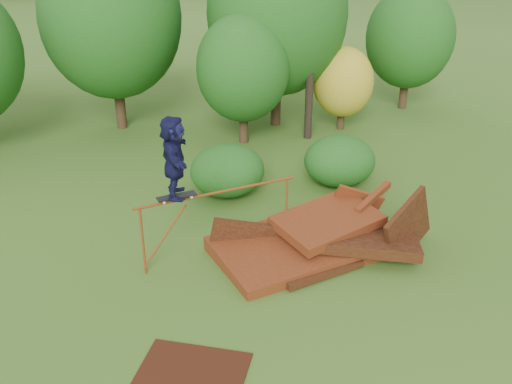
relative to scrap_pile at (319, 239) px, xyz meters
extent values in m
plane|color=#2D5116|center=(-0.69, -1.62, -0.34)|extent=(240.00, 240.00, 0.00)
cube|color=#51210E|center=(-0.52, 0.02, -0.16)|extent=(4.45, 3.35, 0.66)
cube|color=black|center=(0.98, -0.28, 0.08)|extent=(3.09, 2.47, 0.52)
cube|color=#51210E|center=(0.28, 0.22, 0.36)|extent=(2.90, 2.42, 0.52)
cube|color=black|center=(2.08, -0.48, 0.31)|extent=(1.80, 1.15, 1.98)
cube|color=#51210E|center=(1.28, 1.02, 0.21)|extent=(1.49, 0.67, 1.49)
cube|color=black|center=(-1.72, 0.42, 0.01)|extent=(1.92, 0.28, 1.23)
cube|color=black|center=(-0.22, -1.18, -0.22)|extent=(2.02, 0.73, 0.17)
cube|color=#51210E|center=(1.68, 0.72, 0.61)|extent=(1.36, 1.10, 0.39)
cylinder|color=brown|center=(-4.20, -0.03, 0.51)|extent=(0.06, 0.06, 1.69)
cylinder|color=brown|center=(-0.62, 0.77, 0.51)|extent=(0.06, 0.06, 1.69)
cylinder|color=brown|center=(-2.41, 0.37, 1.36)|extent=(3.89, 0.92, 0.06)
cube|color=black|center=(-3.37, 0.16, 1.47)|extent=(0.92, 0.43, 0.03)
cylinder|color=beige|center=(-3.66, -0.01, 1.42)|extent=(0.07, 0.04, 0.06)
cylinder|color=beige|center=(-3.70, 0.18, 1.42)|extent=(0.07, 0.04, 0.06)
cylinder|color=beige|center=(-3.04, 0.13, 1.42)|extent=(0.07, 0.04, 0.06)
cylinder|color=beige|center=(-3.08, 0.32, 1.42)|extent=(0.07, 0.04, 0.06)
imported|color=#121238|center=(-3.37, 0.16, 2.41)|extent=(0.72, 1.77, 1.86)
cube|color=#34150B|center=(-3.56, -3.47, -0.32)|extent=(2.35, 2.08, 0.03)
cylinder|color=black|center=(-4.54, 10.62, 0.80)|extent=(0.39, 0.39, 2.27)
ellipsoid|color=#134111|center=(-4.54, 10.62, 3.86)|extent=(5.14, 5.14, 5.91)
cylinder|color=black|center=(-0.22, 7.93, 0.42)|extent=(0.33, 0.33, 1.50)
ellipsoid|color=#134111|center=(-0.22, 7.93, 2.40)|extent=(3.28, 3.28, 3.77)
cylinder|color=black|center=(1.44, 9.62, 0.81)|extent=(0.40, 0.40, 2.29)
ellipsoid|color=#134111|center=(1.44, 9.62, 3.92)|extent=(5.24, 5.24, 6.02)
cylinder|color=black|center=(3.78, 8.55, 0.16)|extent=(0.29, 0.29, 0.99)
ellipsoid|color=#A58C19|center=(3.78, 8.55, 1.52)|extent=(2.31, 2.31, 2.65)
cylinder|color=black|center=(7.37, 10.52, 0.49)|extent=(0.34, 0.34, 1.65)
ellipsoid|color=#134111|center=(7.37, 10.52, 2.68)|extent=(3.63, 3.63, 4.17)
ellipsoid|color=#134111|center=(-1.59, 3.71, 0.42)|extent=(2.19, 2.02, 1.52)
ellipsoid|color=#134111|center=(1.87, 3.66, 0.44)|extent=(2.18, 2.00, 1.55)
camera|label=1|loc=(-4.21, -11.41, 7.03)|focal=40.00mm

